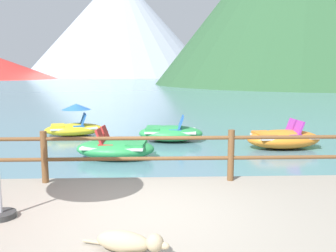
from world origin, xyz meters
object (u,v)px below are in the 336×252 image
pedal_boat_1 (283,139)px  pedal_boat_4 (74,125)px  pedal_boat_0 (170,133)px  dog_resting (129,242)px  pedal_boat_2 (116,148)px

pedal_boat_1 → pedal_boat_4: (-6.99, 2.53, 0.08)m
pedal_boat_1 → pedal_boat_0: bearing=159.3°
dog_resting → pedal_boat_1: bearing=59.4°
pedal_boat_1 → pedal_boat_4: 7.43m
pedal_boat_0 → pedal_boat_2: pedal_boat_0 is taller
pedal_boat_4 → pedal_boat_1: bearing=-19.9°
dog_resting → pedal_boat_4: size_ratio=0.44×
dog_resting → pedal_boat_1: pedal_boat_1 is taller
dog_resting → pedal_boat_2: pedal_boat_2 is taller
pedal_boat_0 → pedal_boat_2: size_ratio=0.99×
pedal_boat_1 → pedal_boat_2: (-5.10, -1.11, -0.02)m
pedal_boat_1 → pedal_boat_4: size_ratio=1.05×
dog_resting → pedal_boat_2: size_ratio=0.44×
dog_resting → pedal_boat_0: 8.68m
pedal_boat_0 → dog_resting: bearing=-95.7°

